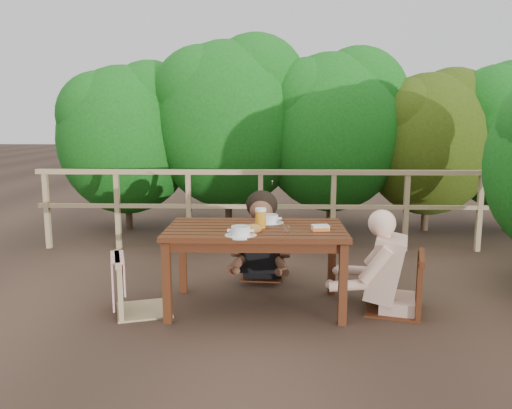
{
  "coord_description": "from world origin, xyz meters",
  "views": [
    {
      "loc": [
        0.13,
        -4.23,
        1.61
      ],
      "look_at": [
        0.0,
        0.05,
        0.9
      ],
      "focal_mm": 35.68,
      "sensor_mm": 36.0,
      "label": 1
    }
  ],
  "objects_px": {
    "soup_near": "(241,231)",
    "butter_tub": "(320,229)",
    "chair_left": "(142,258)",
    "diner_right": "(401,229)",
    "beer_glass": "(261,219)",
    "chair_right": "(396,256)",
    "soup_far": "(269,219)",
    "bread_roll": "(253,229)",
    "tumbler": "(286,230)",
    "woman": "(263,210)",
    "chair_far": "(263,236)",
    "table": "(256,268)"
  },
  "relations": [
    {
      "from": "chair_left",
      "to": "diner_right",
      "type": "bearing_deg",
      "value": -105.98
    },
    {
      "from": "chair_far",
      "to": "soup_far",
      "type": "distance_m",
      "value": 0.74
    },
    {
      "from": "soup_near",
      "to": "butter_tub",
      "type": "bearing_deg",
      "value": 15.93
    },
    {
      "from": "chair_left",
      "to": "diner_right",
      "type": "distance_m",
      "value": 2.18
    },
    {
      "from": "woman",
      "to": "butter_tub",
      "type": "xyz_separation_m",
      "value": [
        0.49,
        -1.01,
        0.02
      ]
    },
    {
      "from": "beer_glass",
      "to": "bread_roll",
      "type": "bearing_deg",
      "value": -108.4
    },
    {
      "from": "soup_far",
      "to": "butter_tub",
      "type": "height_order",
      "value": "soup_far"
    },
    {
      "from": "table",
      "to": "soup_near",
      "type": "relative_size",
      "value": 5.91
    },
    {
      "from": "chair_left",
      "to": "table",
      "type": "bearing_deg",
      "value": -100.74
    },
    {
      "from": "soup_near",
      "to": "tumbler",
      "type": "distance_m",
      "value": 0.38
    },
    {
      "from": "table",
      "to": "butter_tub",
      "type": "distance_m",
      "value": 0.67
    },
    {
      "from": "chair_far",
      "to": "soup_far",
      "type": "relative_size",
      "value": 3.37
    },
    {
      "from": "chair_right",
      "to": "soup_far",
      "type": "bearing_deg",
      "value": -88.05
    },
    {
      "from": "bread_roll",
      "to": "tumbler",
      "type": "bearing_deg",
      "value": -0.27
    },
    {
      "from": "chair_right",
      "to": "woman",
      "type": "relative_size",
      "value": 0.69
    },
    {
      "from": "diner_right",
      "to": "bread_roll",
      "type": "height_order",
      "value": "diner_right"
    },
    {
      "from": "table",
      "to": "bread_roll",
      "type": "relative_size",
      "value": 10.84
    },
    {
      "from": "table",
      "to": "soup_far",
      "type": "relative_size",
      "value": 5.87
    },
    {
      "from": "table",
      "to": "chair_left",
      "type": "height_order",
      "value": "chair_left"
    },
    {
      "from": "chair_right",
      "to": "soup_far",
      "type": "height_order",
      "value": "chair_right"
    },
    {
      "from": "chair_far",
      "to": "chair_right",
      "type": "relative_size",
      "value": 0.9
    },
    {
      "from": "woman",
      "to": "chair_left",
      "type": "bearing_deg",
      "value": 49.38
    },
    {
      "from": "beer_glass",
      "to": "tumbler",
      "type": "height_order",
      "value": "beer_glass"
    },
    {
      "from": "bread_roll",
      "to": "beer_glass",
      "type": "relative_size",
      "value": 0.76
    },
    {
      "from": "beer_glass",
      "to": "chair_right",
      "type": "bearing_deg",
      "value": -1.23
    },
    {
      "from": "soup_far",
      "to": "tumbler",
      "type": "height_order",
      "value": "soup_far"
    },
    {
      "from": "bread_roll",
      "to": "butter_tub",
      "type": "xyz_separation_m",
      "value": [
        0.55,
        0.08,
        -0.01
      ]
    },
    {
      "from": "diner_right",
      "to": "table",
      "type": "bearing_deg",
      "value": 103.16
    },
    {
      "from": "chair_right",
      "to": "diner_right",
      "type": "relative_size",
      "value": 0.68
    },
    {
      "from": "diner_right",
      "to": "beer_glass",
      "type": "xyz_separation_m",
      "value": [
        -1.17,
        0.02,
        0.07
      ]
    },
    {
      "from": "diner_right",
      "to": "butter_tub",
      "type": "xyz_separation_m",
      "value": [
        -0.68,
        -0.07,
        0.01
      ]
    },
    {
      "from": "chair_left",
      "to": "butter_tub",
      "type": "xyz_separation_m",
      "value": [
        1.49,
        0.01,
        0.26
      ]
    },
    {
      "from": "diner_right",
      "to": "tumbler",
      "type": "relative_size",
      "value": 20.33
    },
    {
      "from": "woman",
      "to": "soup_near",
      "type": "relative_size",
      "value": 5.51
    },
    {
      "from": "diner_right",
      "to": "beer_glass",
      "type": "bearing_deg",
      "value": 104.19
    },
    {
      "from": "chair_far",
      "to": "woman",
      "type": "bearing_deg",
      "value": 94.07
    },
    {
      "from": "woman",
      "to": "tumbler",
      "type": "xyz_separation_m",
      "value": [
        0.2,
        -1.09,
        0.03
      ]
    },
    {
      "from": "soup_near",
      "to": "beer_glass",
      "type": "relative_size",
      "value": 1.4
    },
    {
      "from": "table",
      "to": "bread_roll",
      "type": "height_order",
      "value": "bread_roll"
    },
    {
      "from": "chair_left",
      "to": "bread_roll",
      "type": "distance_m",
      "value": 0.98
    },
    {
      "from": "chair_far",
      "to": "tumbler",
      "type": "xyz_separation_m",
      "value": [
        0.2,
        -1.07,
        0.3
      ]
    },
    {
      "from": "soup_far",
      "to": "tumbler",
      "type": "distance_m",
      "value": 0.42
    },
    {
      "from": "chair_right",
      "to": "soup_near",
      "type": "xyz_separation_m",
      "value": [
        -1.3,
        -0.25,
        0.26
      ]
    },
    {
      "from": "chair_far",
      "to": "soup_near",
      "type": "distance_m",
      "value": 1.22
    },
    {
      "from": "soup_far",
      "to": "bread_roll",
      "type": "relative_size",
      "value": 1.85
    },
    {
      "from": "chair_far",
      "to": "soup_near",
      "type": "bearing_deg",
      "value": -93.78
    },
    {
      "from": "diner_right",
      "to": "soup_near",
      "type": "xyz_separation_m",
      "value": [
        -1.33,
        -0.25,
        0.03
      ]
    },
    {
      "from": "bread_roll",
      "to": "tumbler",
      "type": "distance_m",
      "value": 0.26
    },
    {
      "from": "table",
      "to": "beer_glass",
      "type": "bearing_deg",
      "value": -28.76
    },
    {
      "from": "woman",
      "to": "soup_near",
      "type": "xyz_separation_m",
      "value": [
        -0.16,
        -1.19,
        0.04
      ]
    }
  ]
}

